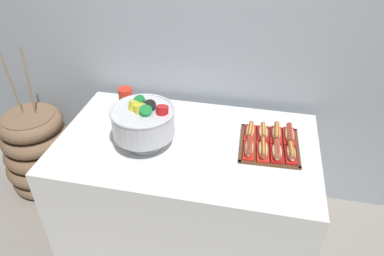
% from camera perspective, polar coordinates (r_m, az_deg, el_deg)
% --- Properties ---
extents(ground_plane, '(10.00, 10.00, 0.00)m').
position_cam_1_polar(ground_plane, '(2.60, -0.73, -15.86)').
color(ground_plane, gray).
extents(back_wall, '(6.00, 0.10, 2.60)m').
position_cam_1_polar(back_wall, '(2.31, 2.22, 16.94)').
color(back_wall, '#9EA8B2').
rests_on(back_wall, ground_plane).
extents(buffet_table, '(1.50, 0.89, 0.77)m').
position_cam_1_polar(buffet_table, '(2.30, -0.81, -9.49)').
color(buffet_table, white).
rests_on(buffet_table, ground_plane).
extents(floor_vase, '(0.54, 0.54, 1.14)m').
position_cam_1_polar(floor_vase, '(2.96, -23.20, -3.46)').
color(floor_vase, brown).
rests_on(floor_vase, ground_plane).
extents(serving_tray, '(0.34, 0.37, 0.01)m').
position_cam_1_polar(serving_tray, '(2.07, 12.24, -2.76)').
color(serving_tray, '#56331E').
rests_on(serving_tray, buffet_table).
extents(hot_dog_0, '(0.06, 0.17, 0.06)m').
position_cam_1_polar(hot_dog_0, '(1.98, 9.14, -3.18)').
color(hot_dog_0, red).
rests_on(hot_dog_0, serving_tray).
extents(hot_dog_1, '(0.08, 0.18, 0.06)m').
position_cam_1_polar(hot_dog_1, '(1.98, 11.29, -3.40)').
color(hot_dog_1, red).
rests_on(hot_dog_1, serving_tray).
extents(hot_dog_2, '(0.07, 0.17, 0.06)m').
position_cam_1_polar(hot_dog_2, '(1.99, 13.44, -3.64)').
color(hot_dog_2, '#B21414').
rests_on(hot_dog_2, serving_tray).
extents(hot_dog_3, '(0.07, 0.17, 0.06)m').
position_cam_1_polar(hot_dog_3, '(2.00, 15.57, -3.81)').
color(hot_dog_3, red).
rests_on(hot_dog_3, serving_tray).
extents(hot_dog_4, '(0.06, 0.17, 0.06)m').
position_cam_1_polar(hot_dog_4, '(2.11, 9.29, -0.52)').
color(hot_dog_4, red).
rests_on(hot_dog_4, serving_tray).
extents(hot_dog_5, '(0.08, 0.17, 0.06)m').
position_cam_1_polar(hot_dog_5, '(2.12, 11.31, -0.69)').
color(hot_dog_5, '#B21414').
rests_on(hot_dog_5, serving_tray).
extents(hot_dog_6, '(0.06, 0.18, 0.06)m').
position_cam_1_polar(hot_dog_6, '(2.12, 13.34, -0.81)').
color(hot_dog_6, red).
rests_on(hot_dog_6, serving_tray).
extents(hot_dog_7, '(0.07, 0.18, 0.06)m').
position_cam_1_polar(hot_dog_7, '(2.13, 15.33, -1.03)').
color(hot_dog_7, red).
rests_on(hot_dog_7, serving_tray).
extents(punch_bowl, '(0.35, 0.35, 0.29)m').
position_cam_1_polar(punch_bowl, '(1.96, -7.74, 1.17)').
color(punch_bowl, silver).
rests_on(punch_bowl, buffet_table).
extents(cup_stack, '(0.08, 0.08, 0.22)m').
position_cam_1_polar(cup_stack, '(2.22, -10.41, 3.70)').
color(cup_stack, red).
rests_on(cup_stack, buffet_table).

